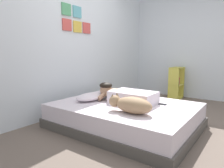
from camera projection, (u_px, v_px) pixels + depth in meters
The scene contains 10 objects.
ground_plane at pixel (154, 126), 2.98m from camera, with size 13.42×13.42×0.00m, color #66564C.
back_wall at pixel (76, 43), 3.71m from camera, with size 4.71×0.12×2.50m.
side_wall_right at pixel (187, 46), 4.88m from camera, with size 0.10×6.09×2.50m, color silver.
bed at pixel (124, 115), 2.96m from camera, with size 1.50×1.99×0.35m.
pillow at pixel (90, 97), 3.14m from camera, with size 0.52×0.32×0.11m, color silver.
person_lying at pixel (125, 95), 3.00m from camera, with size 0.43×0.92×0.27m.
dog at pixel (131, 105), 2.46m from camera, with size 0.26×0.57×0.21m.
coffee_cup at pixel (107, 95), 3.34m from camera, with size 0.12×0.09×0.07m.
cell_phone at pixel (162, 104), 2.89m from camera, with size 0.07×0.14×0.01m, color black.
bookshelf at pixel (176, 83), 4.76m from camera, with size 0.45×0.24×0.75m.
Camera 1 is at (-2.67, -1.17, 1.07)m, focal length 32.34 mm.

